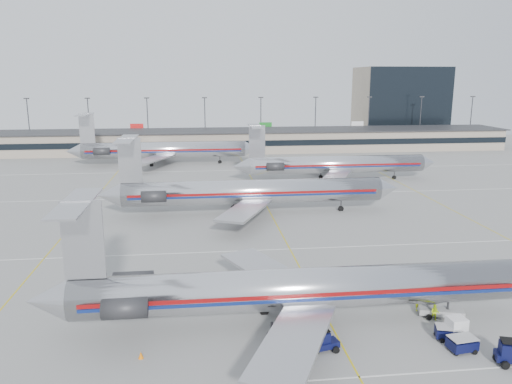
{
  "coord_description": "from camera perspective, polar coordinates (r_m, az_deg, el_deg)",
  "views": [
    {
      "loc": [
        -11.13,
        -49.17,
        21.18
      ],
      "look_at": [
        -2.8,
        23.2,
        4.5
      ],
      "focal_mm": 35.0,
      "sensor_mm": 36.0,
      "label": 1
    }
  ],
  "objects": [
    {
      "name": "cone_left",
      "position": [
        41.5,
        -13.02,
        -17.71
      ],
      "size": [
        0.51,
        0.51,
        0.55
      ],
      "primitive_type": "cone",
      "rotation": [
        0.0,
        0.0,
        -0.31
      ],
      "color": "orange",
      "rests_on": "ground"
    },
    {
      "name": "terminal",
      "position": [
        148.66,
        -2.24,
        5.92
      ],
      "size": [
        162.0,
        17.0,
        6.25
      ],
      "color": "gray",
      "rests_on": "ground"
    },
    {
      "name": "ramp_worker_near",
      "position": [
        49.84,
        18.08,
        -11.75
      ],
      "size": [
        0.82,
        0.76,
        1.87
      ],
      "primitive_type": "imported",
      "rotation": [
        0.0,
        0.0,
        0.6
      ],
      "color": "#C3DC14",
      "rests_on": "ground"
    },
    {
      "name": "jet_third_row",
      "position": [
        106.25,
        8.78,
        3.15
      ],
      "size": [
        43.61,
        26.83,
        11.93
      ],
      "color": "silver",
      "rests_on": "ground"
    },
    {
      "name": "light_mast_row",
      "position": [
        162.04,
        -2.64,
        8.43
      ],
      "size": [
        163.6,
        0.4,
        15.28
      ],
      "color": "#38383D",
      "rests_on": "ground"
    },
    {
      "name": "cart_outer",
      "position": [
        45.82,
        21.07,
        -14.73
      ],
      "size": [
        2.27,
        1.85,
        1.11
      ],
      "rotation": [
        0.0,
        0.0,
        -0.3
      ],
      "color": "black",
      "rests_on": "ground"
    },
    {
      "name": "distant_building",
      "position": [
        191.86,
        16.09,
        9.81
      ],
      "size": [
        30.0,
        20.0,
        25.0
      ],
      "primitive_type": "cube",
      "color": "tan",
      "rests_on": "ground"
    },
    {
      "name": "ground",
      "position": [
        54.68,
        5.79,
        -9.96
      ],
      "size": [
        260.0,
        260.0,
        0.0
      ],
      "primitive_type": "plane",
      "color": "gray",
      "rests_on": "ground"
    },
    {
      "name": "jet_back_row",
      "position": [
        126.89,
        -10.86,
        4.77
      ],
      "size": [
        47.22,
        29.05,
        12.91
      ],
      "color": "silver",
      "rests_on": "ground"
    },
    {
      "name": "tug_left",
      "position": [
        42.7,
        4.65,
        -15.68
      ],
      "size": [
        2.37,
        1.92,
        1.73
      ],
      "rotation": [
        0.0,
        0.0,
        0.48
      ],
      "color": "black",
      "rests_on": "ground"
    },
    {
      "name": "cart_inner",
      "position": [
        44.4,
        22.49,
        -15.72
      ],
      "size": [
        2.28,
        1.71,
        1.2
      ],
      "rotation": [
        0.0,
        0.0,
        0.13
      ],
      "color": "black",
      "rests_on": "ground"
    },
    {
      "name": "uld_container",
      "position": [
        46.1,
        21.9,
        -14.18
      ],
      "size": [
        1.85,
        1.6,
        1.8
      ],
      "rotation": [
        0.0,
        0.0,
        0.11
      ],
      "color": "#2D2D30",
      "rests_on": "ground"
    },
    {
      "name": "tug_right",
      "position": [
        43.94,
        27.15,
        -16.1
      ],
      "size": [
        2.74,
        1.94,
        2.02
      ],
      "rotation": [
        0.0,
        0.0,
        -0.31
      ],
      "color": "black",
      "rests_on": "ground"
    },
    {
      "name": "jet_foreground",
      "position": [
        43.9,
        3.95,
        -10.96
      ],
      "size": [
        45.39,
        26.72,
        11.88
      ],
      "color": "silver",
      "rests_on": "ground"
    },
    {
      "name": "jet_second_row",
      "position": [
        78.92,
        -0.99,
        0.05
      ],
      "size": [
        47.9,
        28.21,
        12.54
      ],
      "color": "silver",
      "rests_on": "ground"
    },
    {
      "name": "tug_center",
      "position": [
        41.59,
        7.68,
        -16.54
      ],
      "size": [
        2.43,
        1.66,
        1.8
      ],
      "rotation": [
        0.0,
        0.0,
        0.27
      ],
      "color": "black",
      "rests_on": "ground"
    },
    {
      "name": "ramp_worker_far",
      "position": [
        48.49,
        19.76,
        -12.83
      ],
      "size": [
        0.92,
        0.87,
        1.5
      ],
      "primitive_type": "imported",
      "rotation": [
        0.0,
        0.0,
        -0.57
      ],
      "color": "#BBE315",
      "rests_on": "ground"
    },
    {
      "name": "apron_markings",
      "position": [
        63.82,
        3.88,
        -6.51
      ],
      "size": [
        160.0,
        0.15,
        0.02
      ],
      "primitive_type": "cube",
      "color": "silver",
      "rests_on": "ground"
    },
    {
      "name": "belt_loader",
      "position": [
        49.52,
        20.5,
        -12.47
      ],
      "size": [
        4.74,
        2.51,
        2.43
      ],
      "rotation": [
        0.0,
        0.0,
        -0.31
      ],
      "color": "#989898",
      "rests_on": "ground"
    }
  ]
}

